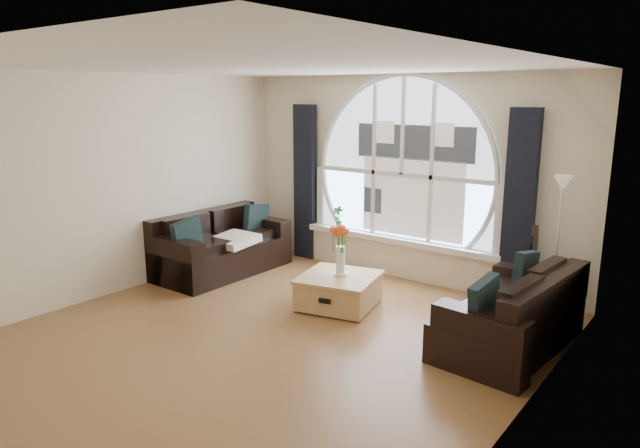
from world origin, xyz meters
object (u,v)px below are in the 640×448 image
at_px(floor_lamp, 557,248).
at_px(coffee_chest, 339,289).
at_px(sofa_left, 222,244).
at_px(potted_plant, 338,217).
at_px(sofa_right, 510,308).
at_px(vase_flowers, 341,243).
at_px(guitar, 535,270).

bearing_deg(floor_lamp, coffee_chest, -150.90).
height_order(sofa_left, potted_plant, potted_plant).
relative_size(sofa_right, potted_plant, 5.57).
bearing_deg(potted_plant, floor_lamp, -4.79).
bearing_deg(vase_flowers, sofa_right, 2.49).
bearing_deg(potted_plant, coffee_chest, -54.08).
xyz_separation_m(coffee_chest, vase_flowers, (0.00, 0.03, 0.56)).
relative_size(floor_lamp, guitar, 1.51).
bearing_deg(sofa_left, potted_plant, 51.98).
xyz_separation_m(vase_flowers, guitar, (1.89, 1.09, -0.24)).
height_order(guitar, potted_plant, guitar).
xyz_separation_m(vase_flowers, floor_lamp, (2.09, 1.14, 0.03)).
height_order(sofa_left, coffee_chest, sofa_left).
bearing_deg(sofa_right, potted_plant, 161.51).
xyz_separation_m(coffee_chest, potted_plant, (-1.03, 1.42, 0.50)).
distance_m(sofa_left, coffee_chest, 2.08).
distance_m(sofa_left, sofa_right, 4.04).
xyz_separation_m(sofa_left, coffee_chest, (2.07, -0.10, -0.19)).
bearing_deg(coffee_chest, floor_lamp, 15.66).
relative_size(sofa_left, potted_plant, 6.06).
bearing_deg(sofa_left, vase_flowers, -1.95).
height_order(sofa_right, guitar, guitar).
distance_m(sofa_left, guitar, 4.09).
distance_m(coffee_chest, potted_plant, 1.83).
bearing_deg(floor_lamp, vase_flowers, -151.44).
bearing_deg(vase_flowers, sofa_left, 178.06).
xyz_separation_m(sofa_left, sofa_right, (4.04, 0.02, 0.00)).
relative_size(sofa_left, vase_flowers, 2.69).
xyz_separation_m(coffee_chest, guitar, (1.89, 1.12, 0.32)).
bearing_deg(floor_lamp, potted_plant, 175.21).
bearing_deg(sofa_left, floor_lamp, 14.37).
distance_m(vase_flowers, guitar, 2.19).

